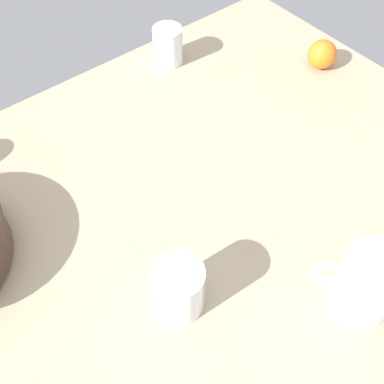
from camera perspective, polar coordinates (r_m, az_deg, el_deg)
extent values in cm
cube|color=tan|center=(78.89, -0.59, -7.40)|extent=(132.03, 103.09, 3.00)
cylinder|color=white|center=(73.07, 21.28, -10.64)|extent=(9.77, 9.77, 10.97)
torus|color=white|center=(70.73, 17.07, -9.82)|extent=(4.89, 5.31, 6.03)
cylinder|color=#F8A53B|center=(74.26, 20.95, -11.14)|extent=(8.99, 8.99, 8.13)
cylinder|color=white|center=(68.59, -1.68, -12.02)|extent=(7.81, 7.81, 9.79)
cylinder|color=#F8A423|center=(70.54, -1.64, -12.77)|extent=(6.87, 6.87, 5.47)
cylinder|color=white|center=(109.90, -3.06, 17.95)|extent=(6.83, 6.83, 8.68)
cylinder|color=#F7AD32|center=(110.42, -3.04, 17.57)|extent=(6.01, 6.01, 6.88)
sphere|color=orange|center=(112.84, 16.07, 16.32)|extent=(6.60, 6.60, 6.60)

